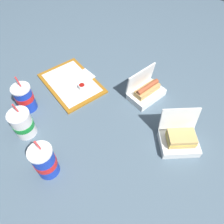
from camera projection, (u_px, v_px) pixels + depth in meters
name	position (u px, v px, depth m)	size (l,w,h in m)	color
ground_plane	(106.00, 114.00, 1.14)	(3.20, 3.20, 0.00)	#4C6070
food_tray	(72.00, 83.00, 1.28)	(0.42, 0.34, 0.01)	#A56619
ketchup_cup	(82.00, 86.00, 1.23)	(0.04, 0.04, 0.02)	white
napkin_stack	(84.00, 76.00, 1.30)	(0.10, 0.10, 0.00)	white
plastic_fork	(73.00, 94.00, 1.21)	(0.11, 0.01, 0.01)	white
clamshell_hotdog_corner	(146.00, 91.00, 1.19)	(0.16, 0.21, 0.16)	white
clamshell_sandwich_center	(179.00, 139.00, 1.00)	(0.23, 0.23, 0.17)	white
soda_cup_back	(25.00, 98.00, 1.11)	(0.09, 0.09, 0.21)	#1938B7
soda_cup_front	(23.00, 124.00, 1.02)	(0.10, 0.10, 0.21)	white
soda_cup_center	(45.00, 161.00, 0.89)	(0.10, 0.10, 0.23)	#1938B7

